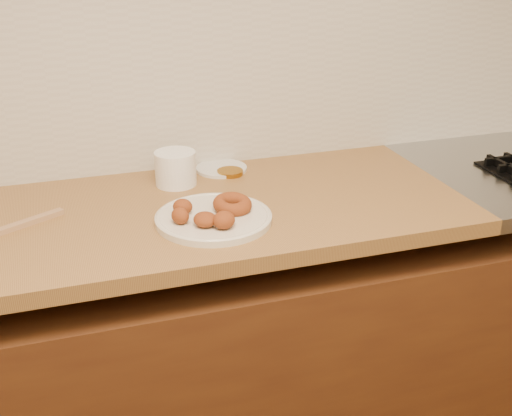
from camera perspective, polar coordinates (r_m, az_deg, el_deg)
The scene contains 11 objects.
wall_back at distance 1.85m, azimuth -2.34°, elevation 17.66°, with size 4.00×0.02×2.70m, color #C5B699.
base_cabinet at distance 1.93m, azimuth 0.69°, elevation -13.18°, with size 3.60×0.60×0.77m, color #512C13.
butcher_block at distance 1.61m, azimuth -21.72°, elevation -2.49°, with size 2.30×0.62×0.04m, color olive.
backsplash at distance 1.86m, azimuth -2.16°, elevation 13.02°, with size 3.60×0.02×0.60m, color beige.
donut_plate at distance 1.53m, azimuth -3.79°, elevation -0.93°, with size 0.28×0.28×0.02m, color beige.
ring_donut at distance 1.55m, azimuth -2.14°, elevation 0.34°, with size 0.10×0.10×0.03m, color brown.
fried_dough_chunks at distance 1.48m, azimuth -4.92°, elevation -0.71°, with size 0.15×0.17×0.04m.
plastic_tub at distance 1.75m, azimuth -7.17°, elevation 3.52°, with size 0.11×0.11×0.09m, color white.
tub_lid at distance 1.86m, azimuth -3.09°, elevation 3.53°, with size 0.15×0.15×0.01m, color silver.
brass_jar_lid at distance 1.82m, azimuth -2.32°, elevation 3.19°, with size 0.07×0.07×0.01m, color #9C691B.
wooden_utensil at distance 1.61m, azimuth -19.36°, elevation -1.12°, with size 0.17×0.02×0.01m, color #A17853.
Camera 1 is at (-0.49, 0.23, 1.55)m, focal length 45.00 mm.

